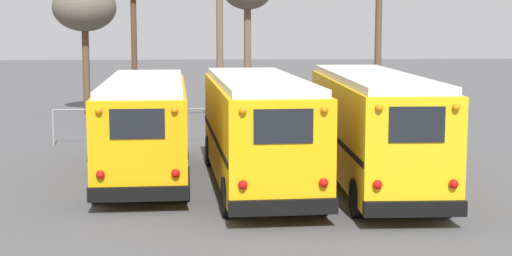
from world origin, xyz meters
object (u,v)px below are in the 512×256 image
Objects in this scene: school_bus_2 at (372,125)px; bare_tree_1 at (84,9)px; school_bus_0 at (145,123)px; utility_pole at (220,25)px; school_bus_1 at (258,127)px.

school_bus_2 is 1.57× the size of bare_tree_1.
bare_tree_1 is at bearing 119.96° from school_bus_2.
utility_pole is at bearing 75.77° from school_bus_0.
school_bus_1 is at bearing -86.12° from utility_pole.
utility_pole reaches higher than school_bus_0.
school_bus_2 reaches higher than school_bus_1.
school_bus_0 is 3.83m from school_bus_1.
school_bus_0 is at bearing -104.23° from utility_pole.
bare_tree_1 reaches higher than school_bus_0.
utility_pole is at bearing -46.36° from bare_tree_1.
school_bus_2 is 1.17× the size of utility_pole.
school_bus_2 reaches higher than school_bus_0.
utility_pole is (2.54, 10.02, 3.01)m from school_bus_0.
school_bus_0 is 1.51× the size of bare_tree_1.
school_bus_1 is 0.95× the size of school_bus_2.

